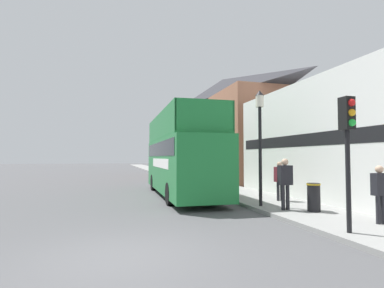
{
  "coord_description": "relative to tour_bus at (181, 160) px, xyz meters",
  "views": [
    {
      "loc": [
        -0.22,
        -6.28,
        2.05
      ],
      "look_at": [
        3.65,
        7.56,
        2.68
      ],
      "focal_mm": 28.0,
      "sensor_mm": 36.0,
      "label": 1
    }
  ],
  "objects": [
    {
      "name": "ground_plane",
      "position": [
        -3.5,
        11.71,
        -1.91
      ],
      "size": [
        144.0,
        144.0,
        0.0
      ],
      "primitive_type": "plane",
      "color": "#4C4C4F"
    },
    {
      "name": "lamp_post_nearest",
      "position": [
        2.06,
        -4.93,
        1.39
      ],
      "size": [
        0.35,
        0.35,
        4.57
      ],
      "color": "black",
      "rests_on": "sidewalk"
    },
    {
      "name": "pedestrian_third",
      "position": [
        3.55,
        -3.91,
        -0.74
      ],
      "size": [
        0.45,
        0.25,
        1.71
      ],
      "color": "#232328",
      "rests_on": "sidewalk"
    },
    {
      "name": "tour_bus",
      "position": [
        0.0,
        0.0,
        0.0
      ],
      "size": [
        2.7,
        9.92,
        4.3
      ],
      "rotation": [
        0.0,
        0.0,
        -0.03
      ],
      "color": "#1E7A38",
      "rests_on": "ground_plane"
    },
    {
      "name": "litter_bin",
      "position": [
        3.26,
        -6.53,
        -1.24
      ],
      "size": [
        0.48,
        0.48,
        0.99
      ],
      "color": "black",
      "rests_on": "sidewalk"
    },
    {
      "name": "lamp_post_third",
      "position": [
        2.04,
        13.41,
        1.22
      ],
      "size": [
        0.35,
        0.35,
        4.28
      ],
      "color": "black",
      "rests_on": "sidewalk"
    },
    {
      "name": "sidewalk",
      "position": [
        3.14,
        8.71,
        -1.84
      ],
      "size": [
        2.98,
        108.0,
        0.14
      ],
      "color": "gray",
      "rests_on": "ground_plane"
    },
    {
      "name": "pub_white_frontage",
      "position": [
        7.63,
        -4.89,
        0.84
      ],
      "size": [
        6.01,
        13.76,
        5.5
      ],
      "color": "white",
      "rests_on": "ground_plane"
    },
    {
      "name": "parked_car_ahead_of_bus",
      "position": [
        0.57,
        7.53,
        -1.2
      ],
      "size": [
        1.8,
        4.34,
        1.5
      ],
      "rotation": [
        0.0,
        0.0,
        0.02
      ],
      "color": "#9E9EA3",
      "rests_on": "ground_plane"
    },
    {
      "name": "traffic_signal",
      "position": [
        2.17,
        -9.31,
        0.77
      ],
      "size": [
        0.28,
        0.42,
        3.45
      ],
      "color": "black",
      "rests_on": "sidewalk"
    },
    {
      "name": "brick_terrace_rear",
      "position": [
        7.63,
        13.22,
        3.16
      ],
      "size": [
        6.0,
        20.76,
        10.13
      ],
      "color": "#9E664C",
      "rests_on": "ground_plane"
    },
    {
      "name": "pedestrian_second",
      "position": [
        2.48,
        -5.98,
        -0.65
      ],
      "size": [
        0.49,
        0.27,
        1.85
      ],
      "color": "#232328",
      "rests_on": "sidewalk"
    },
    {
      "name": "lamp_post_second",
      "position": [
        2.29,
        4.24,
        1.27
      ],
      "size": [
        0.35,
        0.35,
        4.37
      ],
      "color": "black",
      "rests_on": "sidewalk"
    },
    {
      "name": "pedestrian_nearest",
      "position": [
        3.81,
        -8.71,
        -0.76
      ],
      "size": [
        0.44,
        0.24,
        1.67
      ],
      "color": "#232328",
      "rests_on": "sidewalk"
    }
  ]
}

